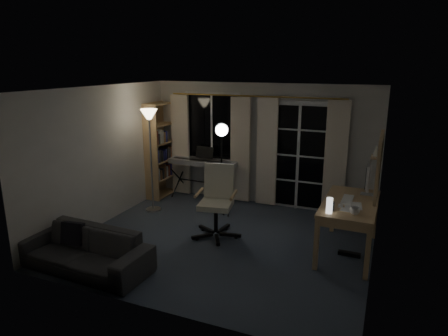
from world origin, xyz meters
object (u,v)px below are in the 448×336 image
Objects in this scene: bookshelf at (161,152)px; desk at (350,208)px; keyboard_piano at (202,163)px; torchiere_lamp at (150,130)px; monitor at (368,176)px; sofa at (83,244)px; mug at (355,210)px; office_chair at (218,194)px; studio_light at (222,140)px.

bookshelf is 4.22m from desk.
torchiere_lamp is at bearing -121.95° from keyboard_piano.
sofa is at bearing -144.79° from monitor.
bookshelf is 3.35m from sofa.
desk is at bearing 101.31° from mug.
sofa is (0.36, -2.31, -1.20)m from torchiere_lamp.
keyboard_piano is at bearing 113.33° from office_chair.
studio_light is 2.55m from monitor.
studio_light reaches higher than mug.
monitor reaches higher than mug.
bookshelf is 1.17m from torchiere_lamp.
mug is at bearing -29.01° from keyboard_piano.
studio_light is 0.93× the size of sofa.
torchiere_lamp is 3.78m from desk.
keyboard_piano is 10.89× the size of mug.
studio_light is at bearing 71.51° from sofa.
monitor is 4.40× the size of mug.
bookshelf is 1.87m from studio_light.
mug is at bearing -77.51° from desk.
bookshelf is 1.31× the size of desk.
keyboard_piano is at bearing 111.53° from studio_light.
bookshelf is at bearing 133.18° from office_chair.
bookshelf is 4.29m from monitor.
keyboard_piano is 3.64m from mug.
torchiere_lamp is at bearing 101.10° from sofa.
desk is 2.62× the size of monitor.
keyboard_piano is at bearing 56.65° from torchiere_lamp.
office_chair is 2.37m from monitor.
torchiere_lamp is 3.38× the size of monitor.
studio_light is at bearing 176.40° from monitor.
desk reaches higher than sofa.
office_chair is 2.04× the size of monitor.
bookshelf is at bearing 133.73° from studio_light.
office_chair is 2.21m from mug.
torchiere_lamp is at bearing -69.08° from bookshelf.
mug reaches higher than sofa.
office_chair is at bearing -175.86° from desk.
sofa is at bearing -134.77° from office_chair.
torchiere_lamp is 3.88m from monitor.
torchiere_lamp is 1.02× the size of sofa.
mug is at bearing -13.55° from torchiere_lamp.
sofa is at bearing -157.49° from mug.
office_chair is at bearing -96.55° from studio_light.
mug is at bearing -94.60° from monitor.
monitor is at bearing 36.27° from sofa.
studio_light is 2.94m from sofa.
office_chair is at bearing 57.97° from sofa.
office_chair is at bearing -36.54° from bookshelf.
bookshelf is at bearing 156.10° from mug.
torchiere_lamp is at bearing 151.64° from office_chair.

